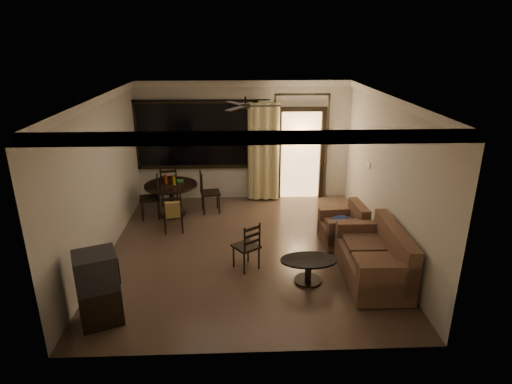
{
  "coord_description": "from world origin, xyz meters",
  "views": [
    {
      "loc": [
        -0.12,
        -7.09,
        3.73
      ],
      "look_at": [
        0.18,
        0.2,
        1.06
      ],
      "focal_mm": 30.0,
      "sensor_mm": 36.0,
      "label": 1
    }
  ],
  "objects_px": {
    "dining_chair_south": "(173,217)",
    "side_chair": "(247,255)",
    "armchair": "(345,228)",
    "coffee_table": "(308,267)",
    "dining_chair_west": "(151,205)",
    "dining_chair_east": "(210,200)",
    "dining_table": "(171,191)",
    "sofa": "(376,260)",
    "tv_cabinet": "(98,288)",
    "dining_chair_north": "(170,194)"
  },
  "relations": [
    {
      "from": "dining_chair_east",
      "to": "side_chair",
      "type": "bearing_deg",
      "value": -172.89
    },
    {
      "from": "sofa",
      "to": "coffee_table",
      "type": "bearing_deg",
      "value": -178.75
    },
    {
      "from": "dining_chair_north",
      "to": "sofa",
      "type": "height_order",
      "value": "dining_chair_north"
    },
    {
      "from": "dining_chair_west",
      "to": "dining_chair_east",
      "type": "xyz_separation_m",
      "value": [
        1.26,
        0.28,
        0.0
      ]
    },
    {
      "from": "dining_chair_south",
      "to": "side_chair",
      "type": "xyz_separation_m",
      "value": [
        1.45,
        -1.54,
        -0.05
      ]
    },
    {
      "from": "dining_table",
      "to": "armchair",
      "type": "height_order",
      "value": "dining_table"
    },
    {
      "from": "armchair",
      "to": "coffee_table",
      "type": "distance_m",
      "value": 1.6
    },
    {
      "from": "coffee_table",
      "to": "side_chair",
      "type": "bearing_deg",
      "value": 154.72
    },
    {
      "from": "dining_chair_west",
      "to": "dining_chair_south",
      "type": "xyz_separation_m",
      "value": [
        0.58,
        -0.7,
        0.02
      ]
    },
    {
      "from": "dining_chair_east",
      "to": "sofa",
      "type": "xyz_separation_m",
      "value": [
        2.84,
        -2.98,
        0.07
      ]
    },
    {
      "from": "dining_chair_east",
      "to": "armchair",
      "type": "bearing_deg",
      "value": -132.03
    },
    {
      "from": "dining_chair_south",
      "to": "tv_cabinet",
      "type": "bearing_deg",
      "value": -111.26
    },
    {
      "from": "dining_chair_south",
      "to": "dining_chair_north",
      "type": "height_order",
      "value": "same"
    },
    {
      "from": "dining_chair_north",
      "to": "tv_cabinet",
      "type": "relative_size",
      "value": 0.91
    },
    {
      "from": "tv_cabinet",
      "to": "coffee_table",
      "type": "height_order",
      "value": "tv_cabinet"
    },
    {
      "from": "coffee_table",
      "to": "side_chair",
      "type": "distance_m",
      "value": 1.08
    },
    {
      "from": "dining_chair_east",
      "to": "dining_table",
      "type": "bearing_deg",
      "value": 89.91
    },
    {
      "from": "dining_chair_north",
      "to": "tv_cabinet",
      "type": "height_order",
      "value": "tv_cabinet"
    },
    {
      "from": "dining_chair_north",
      "to": "side_chair",
      "type": "bearing_deg",
      "value": 110.5
    },
    {
      "from": "tv_cabinet",
      "to": "dining_chair_north",
      "type": "bearing_deg",
      "value": 63.38
    },
    {
      "from": "tv_cabinet",
      "to": "side_chair",
      "type": "distance_m",
      "value": 2.46
    },
    {
      "from": "dining_chair_west",
      "to": "dining_chair_east",
      "type": "height_order",
      "value": "same"
    },
    {
      "from": "dining_chair_east",
      "to": "armchair",
      "type": "distance_m",
      "value": 3.13
    },
    {
      "from": "tv_cabinet",
      "to": "armchair",
      "type": "height_order",
      "value": "tv_cabinet"
    },
    {
      "from": "dining_chair_west",
      "to": "tv_cabinet",
      "type": "xyz_separation_m",
      "value": [
        -0.01,
        -3.6,
        0.24
      ]
    },
    {
      "from": "dining_chair_south",
      "to": "side_chair",
      "type": "distance_m",
      "value": 2.11
    },
    {
      "from": "dining_chair_west",
      "to": "tv_cabinet",
      "type": "distance_m",
      "value": 3.6
    },
    {
      "from": "armchair",
      "to": "dining_chair_west",
      "type": "bearing_deg",
      "value": 155.82
    },
    {
      "from": "dining_table",
      "to": "dining_chair_south",
      "type": "relative_size",
      "value": 1.2
    },
    {
      "from": "side_chair",
      "to": "coffee_table",
      "type": "bearing_deg",
      "value": 119.52
    },
    {
      "from": "armchair",
      "to": "dining_chair_south",
      "type": "bearing_deg",
      "value": 163.75
    },
    {
      "from": "dining_table",
      "to": "coffee_table",
      "type": "height_order",
      "value": "dining_table"
    },
    {
      "from": "dining_chair_north",
      "to": "sofa",
      "type": "relative_size",
      "value": 0.57
    },
    {
      "from": "dining_chair_south",
      "to": "tv_cabinet",
      "type": "xyz_separation_m",
      "value": [
        -0.59,
        -2.89,
        0.22
      ]
    },
    {
      "from": "sofa",
      "to": "coffee_table",
      "type": "height_order",
      "value": "sofa"
    },
    {
      "from": "dining_table",
      "to": "dining_chair_east",
      "type": "bearing_deg",
      "value": 9.66
    },
    {
      "from": "dining_chair_south",
      "to": "side_chair",
      "type": "bearing_deg",
      "value": -56.57
    },
    {
      "from": "dining_chair_west",
      "to": "sofa",
      "type": "height_order",
      "value": "dining_chair_west"
    },
    {
      "from": "armchair",
      "to": "coffee_table",
      "type": "height_order",
      "value": "armchair"
    },
    {
      "from": "dining_chair_south",
      "to": "side_chair",
      "type": "relative_size",
      "value": 1.11
    },
    {
      "from": "dining_table",
      "to": "armchair",
      "type": "xyz_separation_m",
      "value": [
        3.47,
        -1.53,
        -0.24
      ]
    },
    {
      "from": "dining_table",
      "to": "dining_chair_east",
      "type": "xyz_separation_m",
      "value": [
        0.82,
        0.14,
        -0.28
      ]
    },
    {
      "from": "dining_chair_east",
      "to": "dining_chair_south",
      "type": "bearing_deg",
      "value": 135.7
    },
    {
      "from": "tv_cabinet",
      "to": "sofa",
      "type": "relative_size",
      "value": 0.63
    },
    {
      "from": "dining_chair_east",
      "to": "coffee_table",
      "type": "relative_size",
      "value": 1.05
    },
    {
      "from": "dining_table",
      "to": "dining_chair_north",
      "type": "height_order",
      "value": "dining_chair_north"
    },
    {
      "from": "dining_chair_south",
      "to": "sofa",
      "type": "xyz_separation_m",
      "value": [
        3.52,
        -1.99,
        0.05
      ]
    },
    {
      "from": "dining_chair_east",
      "to": "sofa",
      "type": "relative_size",
      "value": 0.57
    },
    {
      "from": "dining_chair_west",
      "to": "side_chair",
      "type": "bearing_deg",
      "value": 32.31
    },
    {
      "from": "dining_chair_west",
      "to": "coffee_table",
      "type": "distance_m",
      "value": 4.04
    }
  ]
}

